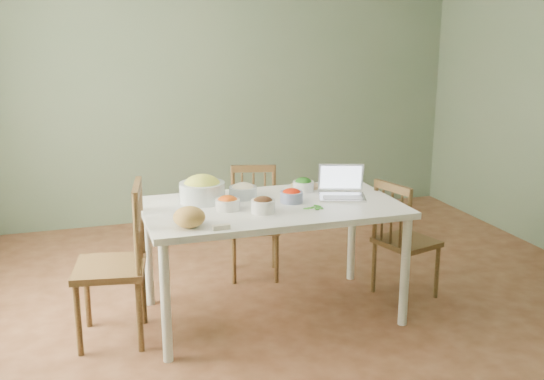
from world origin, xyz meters
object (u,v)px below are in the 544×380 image
object	(u,v)px
chair_right	(407,239)
bread_boule	(189,217)
dining_table	(272,260)
bowl_squash	(202,189)
chair_far	(254,224)
laptop	(342,183)
chair_left	(109,264)

from	to	relation	value
chair_right	bread_boule	world-z (taller)	bread_boule
dining_table	bowl_squash	distance (m)	0.68
chair_far	chair_right	xyz separation A→B (m)	(0.96, -0.70, 0.00)
chair_right	laptop	size ratio (longest dim) A/B	2.78
bowl_squash	laptop	bearing A→B (deg)	-12.54
dining_table	bread_boule	world-z (taller)	bread_boule
bowl_squash	bread_boule	bearing A→B (deg)	-109.56
chair_right	chair_left	bearing A→B (deg)	74.64
chair_right	laptop	xyz separation A→B (m)	(-0.53, -0.01, 0.46)
dining_table	chair_right	xyz separation A→B (m)	(1.04, 0.01, 0.04)
dining_table	chair_right	world-z (taller)	chair_right
bowl_squash	chair_left	bearing A→B (deg)	-159.73
bread_boule	bowl_squash	xyz separation A→B (m)	(0.19, 0.53, 0.03)
bread_boule	laptop	distance (m)	1.17
dining_table	laptop	bearing A→B (deg)	0.51
chair_left	laptop	size ratio (longest dim) A/B	3.22
chair_left	chair_right	size ratio (longest dim) A/B	1.16
chair_far	chair_left	bearing A→B (deg)	-133.15
chair_left	bread_boule	bearing A→B (deg)	67.80
bread_boule	chair_right	bearing A→B (deg)	11.07
dining_table	chair_far	xyz separation A→B (m)	(0.08, 0.71, 0.04)
chair_far	bowl_squash	world-z (taller)	bowl_squash
chair_left	laptop	bearing A→B (deg)	100.74
dining_table	bread_boule	size ratio (longest dim) A/B	8.85
chair_right	laptop	world-z (taller)	laptop
bowl_squash	chair_far	bearing A→B (deg)	44.42
bread_boule	bowl_squash	bearing A→B (deg)	70.44
dining_table	chair_far	bearing A→B (deg)	83.44
chair_left	laptop	xyz separation A→B (m)	(1.59, 0.03, 0.39)
chair_left	chair_right	world-z (taller)	chair_left
chair_far	bread_boule	xyz separation A→B (m)	(-0.70, -1.03, 0.42)
dining_table	bread_boule	bearing A→B (deg)	-152.98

